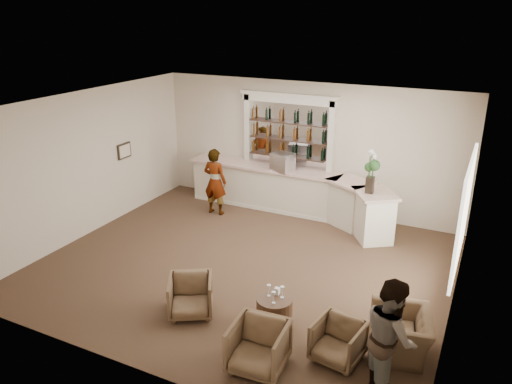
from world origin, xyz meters
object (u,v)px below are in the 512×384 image
armchair_left (191,296)px  flower_vase (371,169)px  guest (390,337)px  bar_counter (293,192)px  sommelier (215,182)px  armchair_center (258,347)px  armchair_right (338,341)px  espresso_machine (283,162)px  cocktail_table (274,312)px  armchair_far (400,333)px

armchair_left → flower_vase: (1.96, 4.24, 1.35)m
guest → bar_counter: bearing=4.2°
sommelier → armchair_center: bearing=126.6°
armchair_right → espresso_machine: 5.88m
sommelier → flower_vase: 3.96m
armchair_center → espresso_machine: size_ratio=1.59×
sommelier → bar_counter: bearing=-154.0°
espresso_machine → cocktail_table: bearing=-52.5°
armchair_left → bar_counter: bearing=61.2°
armchair_center → armchair_left: bearing=151.6°
cocktail_table → armchair_far: bearing=6.1°
cocktail_table → armchair_left: (-1.43, -0.34, 0.09)m
armchair_right → flower_vase: flower_vase is taller
armchair_left → armchair_center: 1.81m
armchair_left → flower_vase: bearing=34.7°
espresso_machine → guest: bearing=-38.2°
armchair_far → armchair_center: bearing=-67.3°
cocktail_table → espresso_machine: (-1.83, 4.54, 1.11)m
bar_counter → armchair_far: 5.66m
armchair_far → bar_counter: bearing=-154.3°
guest → armchair_far: size_ratio=1.70×
espresso_machine → sommelier: bearing=-136.7°
sommelier → armchair_far: size_ratio=1.69×
armchair_right → espresso_machine: (-3.04, 4.92, 1.04)m
cocktail_table → armchair_center: bearing=-78.2°
sommelier → armchair_center: 6.02m
sommelier → armchair_left: bearing=115.2°
armchair_right → armchair_far: (0.79, 0.60, 0.01)m
bar_counter → armchair_right: 5.71m
armchair_far → flower_vase: size_ratio=1.03×
flower_vase → espresso_machine: bearing=164.9°
armchair_left → armchair_far: (3.43, 0.55, -0.01)m
guest → armchair_left: size_ratio=2.29×
sommelier → guest: size_ratio=0.99×
guest → armchair_far: bearing=-29.8°
bar_counter → cocktail_table: size_ratio=9.46×
sommelier → armchair_right: (4.55, -4.13, -0.54)m
armchair_center → armchair_right: bearing=31.1°
sommelier → armchair_far: bearing=146.7°
armchair_center → espresso_machine: (-2.05, 5.62, 1.00)m
bar_counter → guest: 6.39m
flower_vase → armchair_center: bearing=-93.6°
cocktail_table → armchair_right: armchair_right is taller
sommelier → armchair_left: sommelier is taller
espresso_machine → bar_counter: bearing=29.4°
cocktail_table → bar_counter: bearing=108.8°
armchair_left → armchair_center: size_ratio=0.93×
sommelier → cocktail_table: bearing=131.8°
armchair_center → cocktail_table: bearing=97.6°
armchair_center → flower_vase: size_ratio=0.82×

